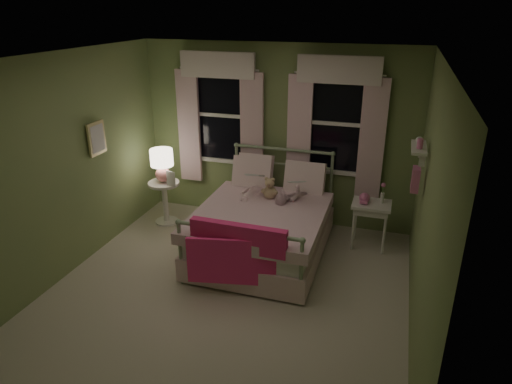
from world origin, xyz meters
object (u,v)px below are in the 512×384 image
(nightstand_left, at_px, (165,197))
(teddy_bear, at_px, (270,190))
(bed, at_px, (263,227))
(child_right, at_px, (294,178))
(child_left, at_px, (253,172))
(nightstand_right, at_px, (371,210))
(table_lamp, at_px, (162,162))

(nightstand_left, bearing_deg, teddy_bear, -5.15)
(bed, height_order, teddy_bear, bed)
(nightstand_left, bearing_deg, child_right, 0.25)
(child_left, height_order, nightstand_right, child_left)
(teddy_bear, relative_size, table_lamp, 0.63)
(child_left, relative_size, table_lamp, 1.58)
(child_right, height_order, table_lamp, child_right)
(child_right, distance_m, teddy_bear, 0.35)
(nightstand_right, bearing_deg, table_lamp, -177.29)
(child_right, bearing_deg, teddy_bear, 50.99)
(nightstand_right, bearing_deg, teddy_bear, -167.51)
(child_right, height_order, teddy_bear, child_right)
(teddy_bear, bearing_deg, child_right, 29.50)
(child_left, bearing_deg, child_right, -174.10)
(bed, relative_size, child_left, 2.63)
(teddy_bear, xyz_separation_m, nightstand_right, (1.31, 0.29, -0.24))
(nightstand_left, xyz_separation_m, nightstand_right, (2.97, 0.14, 0.13))
(child_right, xyz_separation_m, nightstand_left, (-1.94, -0.01, -0.52))
(table_lamp, bearing_deg, child_right, 0.25)
(child_left, distance_m, nightstand_right, 1.65)
(bed, relative_size, table_lamp, 4.15)
(child_left, bearing_deg, nightstand_right, -169.35)
(child_left, relative_size, nightstand_left, 1.19)
(nightstand_left, bearing_deg, bed, -14.36)
(nightstand_left, height_order, table_lamp, table_lamp)
(nightstand_right, bearing_deg, nightstand_left, -177.29)
(bed, distance_m, teddy_bear, 0.50)
(child_right, relative_size, teddy_bear, 2.38)
(table_lamp, bearing_deg, nightstand_right, 2.71)
(bed, xyz_separation_m, nightstand_right, (1.32, 0.56, 0.17))
(child_left, xyz_separation_m, table_lamp, (-1.38, -0.01, -0.00))
(nightstand_left, relative_size, table_lamp, 1.33)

